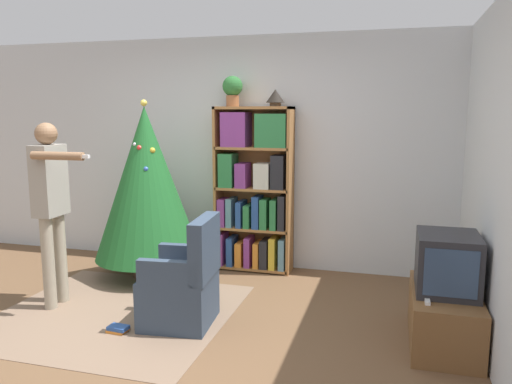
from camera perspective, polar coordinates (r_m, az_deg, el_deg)
The scene contains 14 objects.
ground_plane at distance 4.18m, azimuth -10.46°, elevation -16.08°, with size 14.00×14.00×0.00m, color brown.
wall_back at distance 5.75m, azimuth -1.66°, elevation 4.48°, with size 8.00×0.10×2.60m.
area_rug at distance 4.72m, azimuth -15.72°, elevation -13.16°, with size 2.01×1.93×0.01m.
bookshelf at distance 5.52m, azimuth -0.19°, elevation 0.51°, with size 0.86×0.30×1.83m.
tv_stand at distance 4.19m, azimuth 20.67°, elevation -13.27°, with size 0.49×0.93×0.42m.
television at distance 4.05m, azimuth 21.03°, elevation -7.58°, with size 0.44×0.53×0.44m.
game_remote at distance 3.84m, azimuth 18.99°, elevation -11.70°, with size 0.04×0.12×0.02m.
christmas_tree at distance 5.41m, azimuth -12.39°, elevation 0.97°, with size 1.13×1.13×1.89m.
armchair at distance 4.28m, azimuth -8.26°, elevation -10.68°, with size 0.62×0.61×0.92m.
standing_person at distance 4.83m, azimuth -22.35°, elevation -0.74°, with size 0.64×0.47×1.68m.
potted_plant at distance 5.54m, azimuth -2.70°, elevation 11.70°, with size 0.22×0.22×0.33m.
table_lamp at distance 5.41m, azimuth 2.22°, elevation 10.82°, with size 0.20×0.20×0.18m.
book_pile_near_tree at distance 5.22m, azimuth -9.08°, elevation -10.27°, with size 0.23×0.20×0.09m.
book_pile_by_chair at distance 4.34m, azimuth -15.48°, elevation -14.86°, with size 0.17×0.14×0.06m.
Camera 1 is at (1.70, -3.38, 1.77)m, focal length 35.00 mm.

